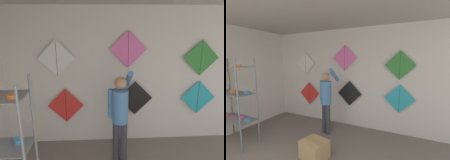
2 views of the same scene
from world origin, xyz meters
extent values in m
cube|color=silver|center=(0.00, 3.82, 1.40)|extent=(5.79, 0.06, 2.80)
cylinder|color=slate|center=(-1.42, 1.93, 0.98)|extent=(0.03, 0.03, 1.95)
cylinder|color=#3F8CBF|center=(-1.57, 1.80, 1.21)|extent=(0.11, 0.11, 0.06)
cylinder|color=orange|center=(-1.53, 1.66, 1.80)|extent=(0.10, 0.10, 0.04)
cylinder|color=#383842|center=(-0.35, 3.06, 0.39)|extent=(0.12, 0.12, 0.79)
cylinder|color=#383842|center=(-0.22, 3.01, 0.39)|extent=(0.12, 0.12, 0.79)
cylinder|color=#4C7FB7|center=(-0.29, 3.03, 1.08)|extent=(0.28, 0.28, 0.59)
sphere|color=tan|center=(-0.29, 3.03, 1.51)|extent=(0.21, 0.21, 0.21)
cylinder|color=#4C7FB7|center=(-0.45, 3.09, 1.12)|extent=(0.10, 0.10, 0.53)
cylinder|color=#4C7FB7|center=(-0.13, 3.19, 1.53)|extent=(0.10, 0.49, 0.38)
cube|color=red|center=(-1.33, 3.73, 0.84)|extent=(0.72, 0.01, 0.72)
cylinder|color=black|center=(-1.33, 3.73, 0.84)|extent=(0.01, 0.01, 0.69)
sphere|color=white|center=(-1.33, 3.72, 0.43)|extent=(0.04, 0.04, 0.04)
sphere|color=white|center=(-1.33, 3.72, 0.36)|extent=(0.04, 0.04, 0.04)
cube|color=black|center=(0.09, 3.73, 0.97)|extent=(0.72, 0.01, 0.72)
cylinder|color=black|center=(0.09, 3.73, 0.97)|extent=(0.01, 0.01, 0.69)
cube|color=#28B2C6|center=(1.43, 3.73, 0.95)|extent=(0.72, 0.01, 0.72)
cylinder|color=black|center=(1.43, 3.73, 0.95)|extent=(0.01, 0.01, 0.69)
cube|color=white|center=(-1.45, 3.73, 1.82)|extent=(0.72, 0.01, 0.72)
cylinder|color=black|center=(-1.45, 3.73, 1.82)|extent=(0.01, 0.01, 0.69)
cube|color=pink|center=(-0.07, 3.73, 1.98)|extent=(0.72, 0.01, 0.72)
cylinder|color=black|center=(-0.07, 3.73, 1.98)|extent=(0.01, 0.01, 0.69)
cube|color=#338C38|center=(1.40, 3.73, 1.79)|extent=(0.72, 0.01, 0.72)
cylinder|color=black|center=(1.40, 3.73, 1.79)|extent=(0.01, 0.01, 0.69)
camera|label=1|loc=(-0.65, -0.46, 2.55)|focal=35.00mm
camera|label=2|loc=(1.62, -0.23, 1.90)|focal=24.00mm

